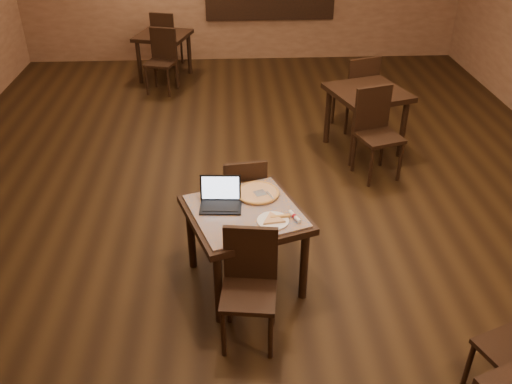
{
  "coord_description": "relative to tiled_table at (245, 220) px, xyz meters",
  "views": [
    {
      "loc": [
        -0.3,
        -5.15,
        3.26
      ],
      "look_at": [
        -0.09,
        -1.25,
        0.85
      ],
      "focal_mm": 38.0,
      "sensor_mm": 36.0,
      "label": 1
    }
  ],
  "objects": [
    {
      "name": "other_table_a_chair_near",
      "position": [
        1.59,
        1.91,
        -0.07
      ],
      "size": [
        0.57,
        0.57,
        1.05
      ],
      "rotation": [
        0.0,
        0.0,
        0.3
      ],
      "color": "black",
      "rests_on": "ground"
    },
    {
      "name": "other_table_b",
      "position": [
        -1.18,
        5.39,
        -0.02
      ],
      "size": [
        1.01,
        1.01,
        0.77
      ],
      "rotation": [
        0.0,
        0.0,
        -0.28
      ],
      "color": "black",
      "rests_on": "ground"
    },
    {
      "name": "chair_main_far",
      "position": [
        0.01,
        0.62,
        -0.14
      ],
      "size": [
        0.45,
        0.45,
        0.93
      ],
      "rotation": [
        0.0,
        0.0,
        3.28
      ],
      "color": "black",
      "rests_on": "ground"
    },
    {
      "name": "chair_main_near",
      "position": [
        0.01,
        -0.62,
        -0.12
      ],
      "size": [
        0.46,
        0.46,
        0.95
      ],
      "rotation": [
        0.0,
        0.0,
        -0.13
      ],
      "color": "black",
      "rests_on": "ground"
    },
    {
      "name": "pizza_whole",
      "position": [
        0.12,
        0.24,
        0.12
      ],
      "size": [
        0.38,
        0.38,
        0.03
      ],
      "color": "#F8E9A5",
      "rests_on": "pizza_pan"
    },
    {
      "name": "other_table_a",
      "position": [
        1.62,
        2.53,
        0.02
      ],
      "size": [
        1.09,
        1.09,
        0.82
      ],
      "rotation": [
        0.0,
        0.0,
        0.3
      ],
      "color": "black",
      "rests_on": "ground"
    },
    {
      "name": "other_table_b_chair_far",
      "position": [
        -1.21,
        5.97,
        -0.1
      ],
      "size": [
        0.53,
        0.53,
        0.99
      ],
      "rotation": [
        0.0,
        0.0,
        2.86
      ],
      "color": "black",
      "rests_on": "ground"
    },
    {
      "name": "napkin_roll",
      "position": [
        0.4,
        -0.14,
        0.12
      ],
      "size": [
        0.1,
        0.16,
        0.04
      ],
      "rotation": [
        0.0,
        0.0,
        0.4
      ],
      "color": "white",
      "rests_on": "tiled_table"
    },
    {
      "name": "plate",
      "position": [
        0.22,
        -0.18,
        0.11
      ],
      "size": [
        0.26,
        0.26,
        0.01
      ],
      "primitive_type": "cylinder",
      "color": "white",
      "rests_on": "tiled_table"
    },
    {
      "name": "ground",
      "position": [
        0.19,
        1.39,
        -0.66
      ],
      "size": [
        10.0,
        10.0,
        0.0
      ],
      "primitive_type": "plane",
      "color": "black",
      "rests_on": "ground"
    },
    {
      "name": "tiled_table",
      "position": [
        0.0,
        0.0,
        0.0
      ],
      "size": [
        1.17,
        1.17,
        0.76
      ],
      "rotation": [
        0.0,
        0.0,
        0.34
      ],
      "color": "black",
      "rests_on": "ground"
    },
    {
      "name": "other_table_a_chair_far",
      "position": [
        1.65,
        3.15,
        -0.07
      ],
      "size": [
        0.57,
        0.57,
        1.05
      ],
      "rotation": [
        0.0,
        0.0,
        3.45
      ],
      "color": "black",
      "rests_on": "ground"
    },
    {
      "name": "pizza_pan",
      "position": [
        0.12,
        0.24,
        0.11
      ],
      "size": [
        0.35,
        0.35,
        0.01
      ],
      "primitive_type": "cylinder",
      "color": "silver",
      "rests_on": "tiled_table"
    },
    {
      "name": "laptop",
      "position": [
        -0.2,
        0.11,
        0.16
      ],
      "size": [
        0.36,
        0.29,
        0.24
      ],
      "rotation": [
        0.0,
        0.0,
        -0.06
      ],
      "color": "black",
      "rests_on": "tiled_table"
    },
    {
      "name": "spatula",
      "position": [
        0.14,
        0.22,
        0.13
      ],
      "size": [
        0.18,
        0.26,
        0.01
      ],
      "primitive_type": "cube",
      "rotation": [
        0.0,
        0.0,
        0.37
      ],
      "color": "silver",
      "rests_on": "pizza_whole"
    },
    {
      "name": "pizza_slice",
      "position": [
        0.22,
        -0.18,
        0.13
      ],
      "size": [
        0.24,
        0.24,
        0.02
      ],
      "primitive_type": null,
      "rotation": [
        0.0,
        0.0,
        0.14
      ],
      "color": "#F8E9A5",
      "rests_on": "plate"
    },
    {
      "name": "other_table_b_chair_near",
      "position": [
        -1.16,
        4.81,
        -0.1
      ],
      "size": [
        0.53,
        0.53,
        0.99
      ],
      "rotation": [
        0.0,
        0.0,
        -0.28
      ],
      "color": "black",
      "rests_on": "ground"
    }
  ]
}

